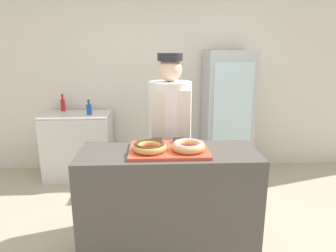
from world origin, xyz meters
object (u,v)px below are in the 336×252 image
object	(u,v)px
serving_tray	(169,150)
brownie_back_right	(179,141)
beverage_fridge	(226,115)
donut_light_glaze	(188,146)
bottle_blue	(89,109)
donut_chocolate_glaze	(150,146)
bottle_red	(63,105)
baker_person	(170,138)
brownie_back_left	(157,141)
chest_freezer	(79,145)

from	to	relation	value
serving_tray	brownie_back_right	distance (m)	0.18
brownie_back_right	beverage_fridge	xyz separation A→B (m)	(0.80, 1.61, -0.13)
donut_light_glaze	bottle_blue	xyz separation A→B (m)	(-1.12, 1.76, -0.04)
beverage_fridge	donut_chocolate_glaze	bearing A→B (deg)	-119.78
donut_chocolate_glaze	bottle_blue	distance (m)	1.94
brownie_back_right	bottle_red	distance (m)	2.34
baker_person	bottle_red	distance (m)	1.98
brownie_back_left	donut_light_glaze	bearing A→B (deg)	-40.20
brownie_back_left	chest_freezer	bearing A→B (deg)	123.22
donut_chocolate_glaze	bottle_blue	size ratio (longest dim) A/B	1.33
brownie_back_right	baker_person	size ratio (longest dim) A/B	0.05
baker_person	bottle_blue	distance (m)	1.51
donut_light_glaze	brownie_back_right	xyz separation A→B (m)	(-0.06, 0.20, -0.02)
serving_tray	brownie_back_left	xyz separation A→B (m)	(-0.09, 0.15, 0.03)
serving_tray	brownie_back_left	world-z (taller)	brownie_back_left
donut_chocolate_glaze	bottle_red	size ratio (longest dim) A/B	1.12
beverage_fridge	bottle_blue	xyz separation A→B (m)	(-1.86, -0.05, 0.11)
serving_tray	baker_person	world-z (taller)	baker_person
beverage_fridge	chest_freezer	bearing A→B (deg)	179.81
bottle_red	brownie_back_left	bearing A→B (deg)	-54.64
chest_freezer	beverage_fridge	bearing A→B (deg)	-0.19
donut_chocolate_glaze	chest_freezer	world-z (taller)	donut_chocolate_glaze
baker_person	brownie_back_left	bearing A→B (deg)	-107.02
beverage_fridge	brownie_back_right	bearing A→B (deg)	-116.35
bottle_blue	bottle_red	xyz separation A→B (m)	(-0.41, 0.26, 0.01)
donut_chocolate_glaze	baker_person	world-z (taller)	baker_person
chest_freezer	bottle_red	distance (m)	0.62
bottle_red	brownie_back_right	bearing A→B (deg)	-50.96
donut_light_glaze	bottle_red	xyz separation A→B (m)	(-1.53, 2.02, -0.03)
bottle_blue	donut_chocolate_glaze	bearing A→B (deg)	-65.08
serving_tray	brownie_back_left	size ratio (longest dim) A/B	7.10
donut_chocolate_glaze	bottle_blue	bearing A→B (deg)	114.92
brownie_back_right	beverage_fridge	world-z (taller)	beverage_fridge
donut_chocolate_glaze	brownie_back_right	world-z (taller)	donut_chocolate_glaze
bottle_blue	baker_person	bearing A→B (deg)	-47.77
donut_light_glaze	chest_freezer	world-z (taller)	donut_light_glaze
baker_person	beverage_fridge	distance (m)	1.44
serving_tray	brownie_back_right	xyz separation A→B (m)	(0.09, 0.15, 0.03)
baker_person	donut_light_glaze	bearing A→B (deg)	-80.90
donut_light_glaze	baker_person	distance (m)	0.67
donut_light_glaze	brownie_back_left	bearing A→B (deg)	139.80
donut_light_glaze	chest_freezer	bearing A→B (deg)	125.52
brownie_back_left	beverage_fridge	size ratio (longest dim) A/B	0.05
chest_freezer	donut_chocolate_glaze	bearing A→B (deg)	-61.14
serving_tray	donut_chocolate_glaze	distance (m)	0.16
serving_tray	bottle_red	xyz separation A→B (m)	(-1.38, 1.97, 0.02)
serving_tray	baker_person	size ratio (longest dim) A/B	0.36
beverage_fridge	bottle_red	size ratio (longest dim) A/B	7.40
serving_tray	brownie_back_right	world-z (taller)	brownie_back_right
serving_tray	beverage_fridge	size ratio (longest dim) A/B	0.35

